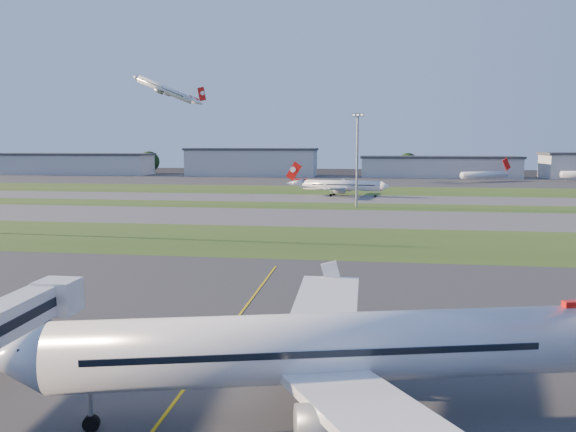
% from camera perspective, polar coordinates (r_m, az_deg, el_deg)
% --- Properties ---
extents(ground, '(700.00, 700.00, 0.00)m').
position_cam_1_polar(ground, '(54.25, -11.80, -11.71)').
color(ground, black).
rests_on(ground, ground).
extents(apron_near, '(300.00, 70.00, 0.01)m').
position_cam_1_polar(apron_near, '(54.24, -11.80, -11.71)').
color(apron_near, '#333335').
rests_on(apron_near, ground).
extents(grass_strip_a, '(300.00, 34.00, 0.01)m').
position_cam_1_polar(grass_strip_a, '(103.22, -2.01, -2.46)').
color(grass_strip_a, '#2B4818').
rests_on(grass_strip_a, ground).
extents(taxiway_a, '(300.00, 32.00, 0.01)m').
position_cam_1_polar(taxiway_a, '(135.48, 0.42, -0.10)').
color(taxiway_a, '#515154').
rests_on(taxiway_a, ground).
extents(grass_strip_b, '(300.00, 18.00, 0.01)m').
position_cam_1_polar(grass_strip_b, '(160.11, 1.60, 1.05)').
color(grass_strip_b, '#2B4818').
rests_on(grass_strip_b, ground).
extents(taxiway_b, '(300.00, 26.00, 0.01)m').
position_cam_1_polar(taxiway_b, '(181.88, 2.37, 1.80)').
color(taxiway_b, '#515154').
rests_on(taxiway_b, ground).
extents(grass_strip_c, '(300.00, 40.00, 0.01)m').
position_cam_1_polar(grass_strip_c, '(214.61, 3.24, 2.64)').
color(grass_strip_c, '#2B4818').
rests_on(grass_strip_c, ground).
extents(apron_far, '(400.00, 80.00, 0.01)m').
position_cam_1_polar(apron_far, '(274.29, 4.29, 3.66)').
color(apron_far, '#333335').
rests_on(apron_far, ground).
extents(yellow_line, '(0.25, 60.00, 0.02)m').
position_cam_1_polar(yellow_line, '(52.82, -6.57, -12.13)').
color(yellow_line, gold).
rests_on(yellow_line, ground).
extents(airliner_parked, '(41.94, 35.15, 13.32)m').
position_cam_1_polar(airliner_parked, '(36.60, 5.01, -13.32)').
color(airliner_parked, white).
rests_on(airliner_parked, ground).
extents(airliner_taxiing, '(32.74, 27.55, 10.28)m').
position_cam_1_polar(airliner_taxiing, '(189.79, 5.36, 3.10)').
color(airliner_taxiing, white).
rests_on(airliner_taxiing, ground).
extents(airliner_departing, '(34.94, 29.64, 10.90)m').
position_cam_1_polar(airliner_departing, '(284.57, -12.34, 12.42)').
color(airliner_departing, white).
extents(mini_jet_near, '(25.50, 16.05, 9.48)m').
position_cam_1_polar(mini_jet_near, '(277.99, 19.36, 3.99)').
color(mini_jet_near, white).
rests_on(mini_jet_near, ground).
extents(light_mast_centre, '(3.20, 0.70, 25.80)m').
position_cam_1_polar(light_mast_centre, '(156.20, 7.04, 6.28)').
color(light_mast_centre, gray).
rests_on(light_mast_centre, ground).
extents(hangar_far_west, '(91.80, 23.00, 12.20)m').
position_cam_1_polar(hangar_far_west, '(346.66, -21.02, 4.97)').
color(hangar_far_west, '#A5A7AD').
rests_on(hangar_far_west, ground).
extents(hangar_west, '(71.40, 23.00, 15.20)m').
position_cam_1_polar(hangar_west, '(309.74, -3.70, 5.49)').
color(hangar_west, '#A5A7AD').
rests_on(hangar_west, ground).
extents(hangar_east, '(81.60, 23.00, 11.20)m').
position_cam_1_polar(hangar_east, '(305.67, 15.06, 4.86)').
color(hangar_east, '#A5A7AD').
rests_on(hangar_east, ground).
extents(tree_far_west, '(11.00, 11.00, 12.00)m').
position_cam_1_polar(tree_far_west, '(378.46, -25.39, 4.96)').
color(tree_far_west, black).
rests_on(tree_far_west, ground).
extents(tree_west, '(12.10, 12.10, 13.20)m').
position_cam_1_polar(tree_west, '(343.00, -13.92, 5.39)').
color(tree_west, black).
rests_on(tree_west, ground).
extents(tree_mid_west, '(9.90, 9.90, 10.80)m').
position_cam_1_polar(tree_mid_west, '(316.63, 1.16, 5.22)').
color(tree_mid_west, black).
rests_on(tree_mid_west, ground).
extents(tree_mid_east, '(11.55, 11.55, 12.60)m').
position_cam_1_polar(tree_mid_east, '(318.12, 12.07, 5.25)').
color(tree_mid_east, black).
rests_on(tree_mid_east, ground).
extents(tree_east, '(10.45, 10.45, 11.40)m').
position_cam_1_polar(tree_east, '(330.02, 25.23, 4.67)').
color(tree_east, black).
rests_on(tree_east, ground).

